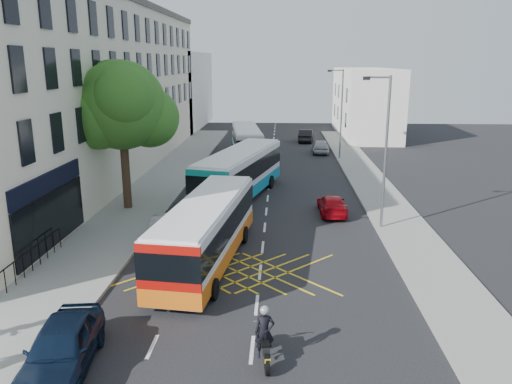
# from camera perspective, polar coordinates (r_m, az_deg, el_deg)

# --- Properties ---
(ground) EXTENTS (120.00, 120.00, 0.00)m
(ground) POSITION_cam_1_polar(r_m,az_deg,el_deg) (16.53, -0.44, -17.57)
(ground) COLOR black
(ground) RESTS_ON ground
(pavement_left) EXTENTS (5.00, 70.00, 0.15)m
(pavement_left) POSITION_cam_1_polar(r_m,az_deg,el_deg) (31.65, -14.39, -1.81)
(pavement_left) COLOR gray
(pavement_left) RESTS_ON ground
(pavement_right) EXTENTS (3.00, 70.00, 0.15)m
(pavement_right) POSITION_cam_1_polar(r_m,az_deg,el_deg) (30.98, 15.20, -2.23)
(pavement_right) COLOR gray
(pavement_right) RESTS_ON ground
(terrace_main) EXTENTS (8.30, 45.00, 13.50)m
(terrace_main) POSITION_cam_1_polar(r_m,az_deg,el_deg) (41.25, -18.55, 11.10)
(terrace_main) COLOR beige
(terrace_main) RESTS_ON ground
(terrace_far) EXTENTS (8.00, 20.00, 10.00)m
(terrace_far) POSITION_cam_1_polar(r_m,az_deg,el_deg) (70.63, -9.44, 11.42)
(terrace_far) COLOR silver
(terrace_far) RESTS_ON ground
(building_right) EXTENTS (6.00, 18.00, 8.00)m
(building_right) POSITION_cam_1_polar(r_m,az_deg,el_deg) (62.97, 12.35, 9.99)
(building_right) COLOR silver
(building_right) RESTS_ON ground
(street_tree) EXTENTS (6.30, 5.70, 8.80)m
(street_tree) POSITION_cam_1_polar(r_m,az_deg,el_deg) (30.49, -15.18, 9.44)
(street_tree) COLOR #382619
(street_tree) RESTS_ON pavement_left
(lamp_near) EXTENTS (1.45, 0.15, 8.00)m
(lamp_near) POSITION_cam_1_polar(r_m,az_deg,el_deg) (26.84, 14.44, 5.22)
(lamp_near) COLOR slate
(lamp_near) RESTS_ON pavement_right
(lamp_far) EXTENTS (1.45, 0.15, 8.00)m
(lamp_far) POSITION_cam_1_polar(r_m,az_deg,el_deg) (46.46, 9.62, 9.32)
(lamp_far) COLOR slate
(lamp_far) RESTS_ON pavement_right
(railings) EXTENTS (0.08, 5.60, 1.14)m
(railings) POSITION_cam_1_polar(r_m,az_deg,el_deg) (23.39, -24.27, -6.94)
(railings) COLOR black
(railings) RESTS_ON pavement_left
(bus_near) EXTENTS (3.56, 10.52, 2.90)m
(bus_near) POSITION_cam_1_polar(r_m,az_deg,el_deg) (22.35, -5.69, -4.43)
(bus_near) COLOR silver
(bus_near) RESTS_ON ground
(bus_mid) EXTENTS (5.29, 11.53, 3.16)m
(bus_mid) POSITION_cam_1_polar(r_m,az_deg,el_deg) (32.98, -1.88, 2.16)
(bus_mid) COLOR silver
(bus_mid) RESTS_ON ground
(bus_far) EXTENTS (3.69, 10.39, 2.86)m
(bus_far) POSITION_cam_1_polar(r_m,az_deg,el_deg) (47.22, -1.09, 5.80)
(bus_far) COLOR silver
(bus_far) RESTS_ON ground
(motorbike) EXTENTS (0.70, 2.06, 1.83)m
(motorbike) POSITION_cam_1_polar(r_m,az_deg,el_deg) (15.59, 0.96, -16.02)
(motorbike) COLOR black
(motorbike) RESTS_ON ground
(parked_car_blue) EXTENTS (2.29, 4.61, 1.51)m
(parked_car_blue) POSITION_cam_1_polar(r_m,az_deg,el_deg) (16.24, -21.32, -16.22)
(parked_car_blue) COLOR black
(parked_car_blue) RESTS_ON ground
(parked_car_silver) EXTENTS (1.67, 4.02, 1.30)m
(parked_car_silver) POSITION_cam_1_polar(r_m,az_deg,el_deg) (25.46, -10.38, -4.28)
(parked_car_silver) COLOR #9DA0A5
(parked_car_silver) RESTS_ON ground
(red_hatchback) EXTENTS (1.62, 3.87, 1.12)m
(red_hatchback) POSITION_cam_1_polar(r_m,az_deg,el_deg) (30.03, 8.69, -1.44)
(red_hatchback) COLOR #B80712
(red_hatchback) RESTS_ON ground
(distant_car_grey) EXTENTS (2.94, 5.23, 1.38)m
(distant_car_grey) POSITION_cam_1_polar(r_m,az_deg,el_deg) (54.47, -0.12, 6.13)
(distant_car_grey) COLOR #3B3E43
(distant_car_grey) RESTS_ON ground
(distant_car_silver) EXTENTS (1.77, 4.04, 1.35)m
(distant_car_silver) POSITION_cam_1_polar(r_m,az_deg,el_deg) (50.01, 7.37, 5.22)
(distant_car_silver) COLOR #A8ABAF
(distant_car_silver) RESTS_ON ground
(distant_car_dark) EXTENTS (1.93, 4.38, 1.40)m
(distant_car_dark) POSITION_cam_1_polar(r_m,az_deg,el_deg) (57.02, 5.75, 6.45)
(distant_car_dark) COLOR black
(distant_car_dark) RESTS_ON ground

